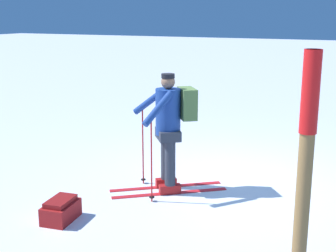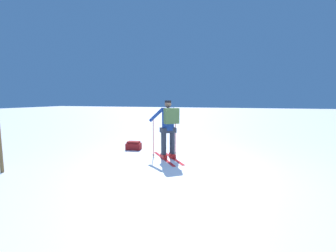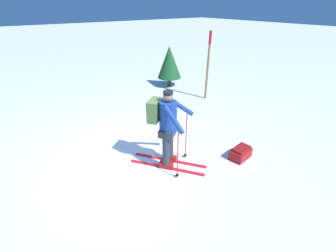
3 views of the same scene
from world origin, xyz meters
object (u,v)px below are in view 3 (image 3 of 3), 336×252
trail_marker (208,61)px  skier (166,124)px  pine_tree (169,62)px  dropped_backpack (241,153)px

trail_marker → skier: bearing=34.2°
pine_tree → trail_marker: bearing=96.9°
dropped_backpack → pine_tree: (-1.68, -5.03, 0.85)m
skier → pine_tree: (-3.16, -4.24, -0.01)m
skier → dropped_backpack: (-1.48, 0.79, -0.86)m
skier → dropped_backpack: size_ratio=3.18×
skier → trail_marker: trail_marker is taller
skier → pine_tree: skier is taller
dropped_backpack → trail_marker: size_ratio=0.23×
skier → trail_marker: 4.12m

